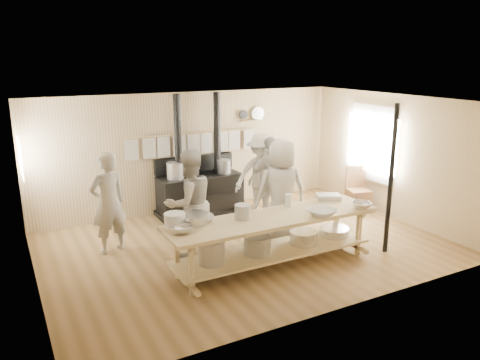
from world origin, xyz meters
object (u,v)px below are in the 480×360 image
object	(u,v)px
roasting_pan	(328,197)
cook_far_left	(108,203)
prep_table	(273,236)
chair	(358,198)
stove	(200,190)
cook_by_window	(261,175)
cook_left	(189,203)
cook_right	(271,180)
cook_center	(281,191)

from	to	relation	value
roasting_pan	cook_far_left	bearing A→B (deg)	157.40
prep_table	roasting_pan	size ratio (longest dim) A/B	8.69
chair	stove	bearing A→B (deg)	171.08
cook_by_window	chair	xyz separation A→B (m)	(2.06, -0.73, -0.60)
cook_far_left	cook_left	size ratio (longest dim) A/B	0.97
stove	cook_right	distance (m)	1.66
stove	cook_right	size ratio (longest dim) A/B	1.46
cook_right	prep_table	bearing A→B (deg)	61.18
cook_left	cook_center	size ratio (longest dim) A/B	0.97
cook_by_window	stove	bearing A→B (deg)	161.31
cook_far_left	roasting_pan	size ratio (longest dim) A/B	4.34
cook_center	cook_by_window	world-z (taller)	cook_center
prep_table	cook_by_window	bearing A→B (deg)	63.80
chair	roasting_pan	size ratio (longest dim) A/B	2.37
chair	cook_right	bearing A→B (deg)	-172.07
cook_by_window	chair	distance (m)	2.27
cook_right	cook_by_window	size ratio (longest dim) A/B	1.00
cook_center	roasting_pan	size ratio (longest dim) A/B	4.63
stove	cook_right	world-z (taller)	stove
stove	cook_far_left	world-z (taller)	stove
cook_left	cook_center	world-z (taller)	cook_center
prep_table	roasting_pan	world-z (taller)	roasting_pan
prep_table	cook_left	world-z (taller)	cook_left
stove	cook_center	distance (m)	2.32
stove	roasting_pan	distance (m)	3.04
cook_left	chair	world-z (taller)	cook_left
cook_right	roasting_pan	bearing A→B (deg)	102.43
cook_by_window	cook_far_left	bearing A→B (deg)	-156.36
stove	chair	xyz separation A→B (m)	(3.16, -1.50, -0.23)
cook_center	cook_by_window	xyz separation A→B (m)	(0.40, 1.40, -0.07)
stove	cook_far_left	distance (m)	2.54
stove	cook_by_window	xyz separation A→B (m)	(1.10, -0.77, 0.37)
cook_left	prep_table	bearing A→B (deg)	126.74
cook_left	cook_center	bearing A→B (deg)	166.05
cook_far_left	cook_left	distance (m)	1.42
cook_far_left	cook_center	distance (m)	3.06
cook_left	cook_center	distance (m)	1.73
cook_center	chair	world-z (taller)	cook_center
cook_far_left	cook_center	xyz separation A→B (m)	(2.91, -0.97, 0.06)
chair	cook_center	bearing A→B (deg)	-148.37
cook_left	roasting_pan	distance (m)	2.49
stove	prep_table	size ratio (longest dim) A/B	0.72
cook_far_left	chair	xyz separation A→B (m)	(5.37, -0.30, -0.61)
chair	cook_far_left	bearing A→B (deg)	-166.73
stove	cook_right	bearing A→B (deg)	-47.44
stove	cook_right	xyz separation A→B (m)	(1.09, -1.19, 0.37)
stove	cook_left	xyz separation A→B (m)	(-1.02, -1.98, 0.41)
cook_center	cook_right	bearing A→B (deg)	-94.88
cook_left	chair	xyz separation A→B (m)	(4.18, 0.48, -0.64)
prep_table	cook_right	bearing A→B (deg)	59.09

